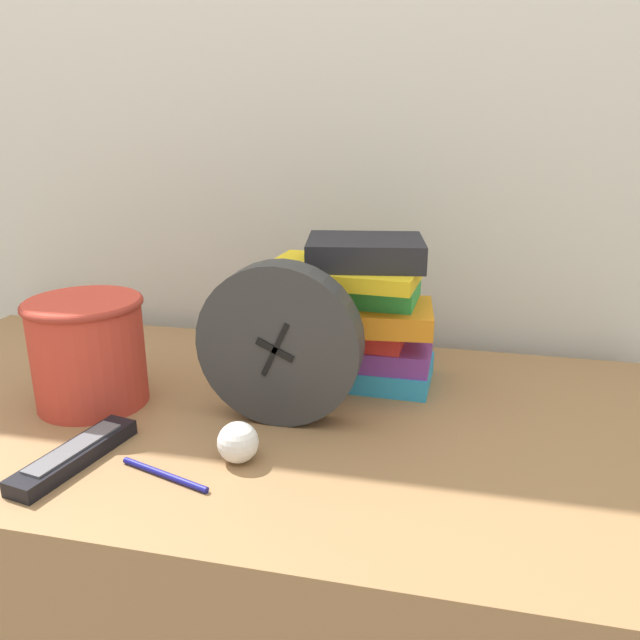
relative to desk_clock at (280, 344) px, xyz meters
name	(u,v)px	position (x,y,z in m)	size (l,w,h in m)	color
wall_back	(305,115)	(-0.07, 0.42, 0.30)	(6.00, 0.04, 2.40)	silver
desk	(252,617)	(-0.07, 0.02, -0.51)	(1.32, 0.66, 0.78)	olive
desk_clock	(280,344)	(0.00, 0.00, 0.00)	(0.23, 0.05, 0.23)	#333333
book_stack	(357,312)	(0.08, 0.16, 0.00)	(0.27, 0.18, 0.24)	#2D9ED1
basket	(88,349)	(-0.30, -0.01, -0.03)	(0.17, 0.17, 0.16)	#C63D2D
tv_remote	(75,455)	(-0.22, -0.17, -0.11)	(0.08, 0.19, 0.02)	black
crumpled_paper_ball	(238,442)	(-0.02, -0.12, -0.09)	(0.05, 0.05, 0.05)	white
pen	(164,475)	(-0.10, -0.18, -0.11)	(0.13, 0.05, 0.01)	navy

